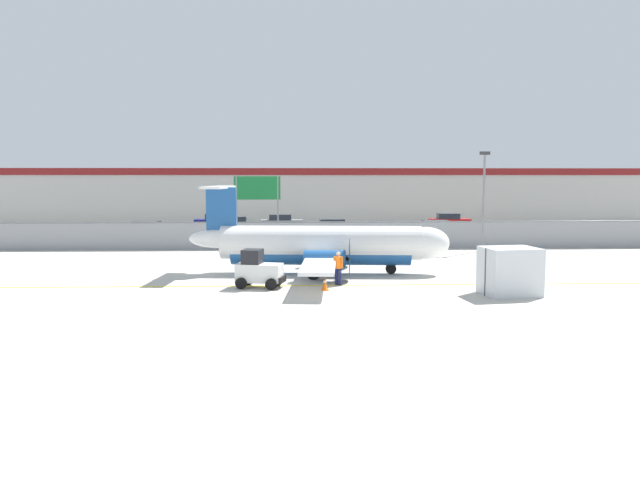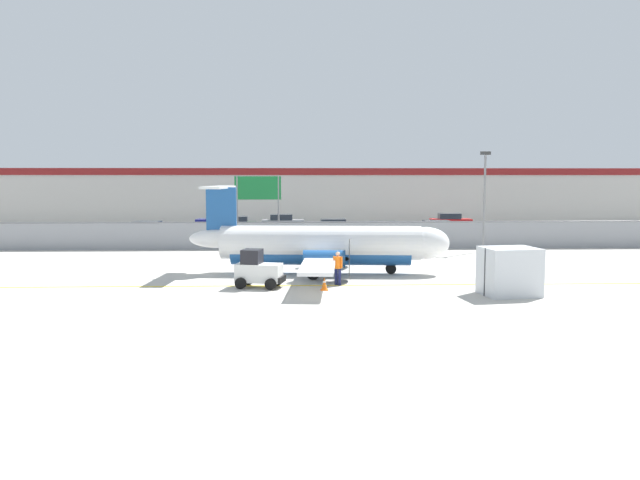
# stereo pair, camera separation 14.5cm
# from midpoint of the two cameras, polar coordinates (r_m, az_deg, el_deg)

# --- Properties ---
(ground_plane) EXTENTS (140.00, 140.00, 0.01)m
(ground_plane) POSITION_cam_midpoint_polar(r_m,az_deg,el_deg) (31.34, 0.55, -4.17)
(ground_plane) COLOR #BCB7AD
(perimeter_fence) EXTENTS (98.00, 0.10, 2.10)m
(perimeter_fence) POSITION_cam_midpoint_polar(r_m,az_deg,el_deg) (47.06, -0.41, 0.51)
(perimeter_fence) COLOR gray
(perimeter_fence) RESTS_ON ground
(parking_lot_strip) EXTENTS (98.00, 17.00, 0.12)m
(parking_lot_strip) POSITION_cam_midpoint_polar(r_m,az_deg,el_deg) (58.60, -0.78, 0.50)
(parking_lot_strip) COLOR #38383A
(parking_lot_strip) RESTS_ON ground
(background_building) EXTENTS (91.00, 8.10, 6.50)m
(background_building) POSITION_cam_midpoint_polar(r_m,az_deg,el_deg) (76.87, -1.14, 4.13)
(background_building) COLOR beige
(background_building) RESTS_ON ground
(commuter_airplane) EXTENTS (14.72, 16.08, 4.92)m
(commuter_airplane) POSITION_cam_midpoint_polar(r_m,az_deg,el_deg) (35.00, 0.38, -0.49)
(commuter_airplane) COLOR white
(commuter_airplane) RESTS_ON ground
(baggage_tug) EXTENTS (2.52, 1.80, 1.88)m
(baggage_tug) POSITION_cam_midpoint_polar(r_m,az_deg,el_deg) (30.81, -5.79, -2.77)
(baggage_tug) COLOR silver
(baggage_tug) RESTS_ON ground
(ground_crew_worker) EXTENTS (0.50, 0.47, 1.70)m
(ground_crew_worker) POSITION_cam_midpoint_polar(r_m,az_deg,el_deg) (31.28, 1.54, -2.43)
(ground_crew_worker) COLOR #191E4C
(ground_crew_worker) RESTS_ON ground
(cargo_container) EXTENTS (2.65, 2.31, 2.20)m
(cargo_container) POSITION_cam_midpoint_polar(r_m,az_deg,el_deg) (29.95, 16.83, -2.75)
(cargo_container) COLOR silver
(cargo_container) RESTS_ON ground
(traffic_cone_near_left) EXTENTS (0.36, 0.36, 0.64)m
(traffic_cone_near_left) POSITION_cam_midpoint_polar(r_m,az_deg,el_deg) (36.67, -7.23, -2.28)
(traffic_cone_near_left) COLOR orange
(traffic_cone_near_left) RESTS_ON ground
(traffic_cone_near_right) EXTENTS (0.36, 0.36, 0.64)m
(traffic_cone_near_right) POSITION_cam_midpoint_polar(r_m,az_deg,el_deg) (29.97, 0.30, -4.03)
(traffic_cone_near_right) COLOR orange
(traffic_cone_near_right) RESTS_ON ground
(parked_car_0) EXTENTS (4.35, 2.32, 1.58)m
(parked_car_0) POSITION_cam_midpoint_polar(r_m,az_deg,el_deg) (55.24, -15.57, 0.84)
(parked_car_0) COLOR silver
(parked_car_0) RESTS_ON parking_lot_strip
(parked_car_1) EXTENTS (4.36, 2.36, 1.58)m
(parked_car_1) POSITION_cam_midpoint_polar(r_m,az_deg,el_deg) (65.17, -9.52, 1.68)
(parked_car_1) COLOR navy
(parked_car_1) RESTS_ON parking_lot_strip
(parked_car_2) EXTENTS (4.24, 2.09, 1.58)m
(parked_car_2) POSITION_cam_midpoint_polar(r_m,az_deg,el_deg) (60.28, -7.97, 1.39)
(parked_car_2) COLOR #19662D
(parked_car_2) RESTS_ON parking_lot_strip
(parked_car_3) EXTENTS (4.24, 2.07, 1.58)m
(parked_car_3) POSITION_cam_midpoint_polar(r_m,az_deg,el_deg) (63.26, -3.61, 1.63)
(parked_car_3) COLOR gray
(parked_car_3) RESTS_ON parking_lot_strip
(parked_car_4) EXTENTS (4.26, 2.13, 1.58)m
(parked_car_4) POSITION_cam_midpoint_polar(r_m,az_deg,el_deg) (56.08, 1.15, 1.12)
(parked_car_4) COLOR slate
(parked_car_4) RESTS_ON parking_lot_strip
(parked_car_5) EXTENTS (4.38, 2.40, 1.58)m
(parked_car_5) POSITION_cam_midpoint_polar(r_m,az_deg,el_deg) (53.16, 5.45, 0.84)
(parked_car_5) COLOR gray
(parked_car_5) RESTS_ON parking_lot_strip
(parked_car_6) EXTENTS (4.23, 2.06, 1.58)m
(parked_car_6) POSITION_cam_midpoint_polar(r_m,az_deg,el_deg) (54.89, 10.33, 0.93)
(parked_car_6) COLOR red
(parked_car_6) RESTS_ON parking_lot_strip
(parked_car_7) EXTENTS (4.29, 2.19, 1.58)m
(parked_car_7) POSITION_cam_midpoint_polar(r_m,az_deg,el_deg) (66.26, 11.67, 1.71)
(parked_car_7) COLOR red
(parked_car_7) RESTS_ON parking_lot_strip
(apron_light_pole) EXTENTS (0.70, 0.30, 7.27)m
(apron_light_pole) POSITION_cam_midpoint_polar(r_m,az_deg,el_deg) (46.87, 14.67, 4.21)
(apron_light_pole) COLOR slate
(apron_light_pole) RESTS_ON ground
(highway_sign) EXTENTS (3.60, 0.14, 5.50)m
(highway_sign) POSITION_cam_midpoint_polar(r_m,az_deg,el_deg) (48.64, -5.85, 4.22)
(highway_sign) COLOR slate
(highway_sign) RESTS_ON ground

